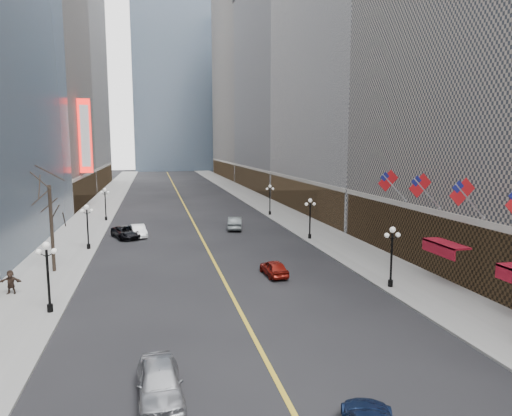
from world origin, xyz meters
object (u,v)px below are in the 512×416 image
streetlamp_east_3 (270,196)px  car_nb_mid (138,231)px  car_nb_far (126,232)px  streetlamp_west_1 (48,270)px  streetlamp_west_2 (87,222)px  car_sb_far (235,223)px  car_sb_mid (274,268)px  streetlamp_east_1 (392,250)px  car_nb_near (160,382)px  streetlamp_west_3 (105,201)px  streetlamp_east_2 (310,214)px

streetlamp_east_3 → car_nb_mid: (-18.88, -12.09, -2.20)m
streetlamp_east_3 → car_nb_far: bearing=-148.2°
streetlamp_west_1 → car_nb_mid: bearing=78.8°
streetlamp_west_2 → car_sb_far: (16.48, 8.05, -2.11)m
streetlamp_west_1 → car_sb_mid: streetlamp_west_1 is taller
streetlamp_east_1 → car_nb_near: size_ratio=0.98×
streetlamp_east_1 → car_sb_far: 27.09m
streetlamp_west_1 → streetlamp_west_3: bearing=90.0°
streetlamp_east_1 → streetlamp_east_2: 18.00m
car_nb_mid → car_nb_far: car_nb_mid is taller
streetlamp_west_1 → car_nb_mid: size_ratio=1.06×
streetlamp_west_3 → car_nb_far: (3.34, -12.57, -2.21)m
streetlamp_west_1 → car_sb_mid: 16.94m
car_nb_near → car_sb_mid: (9.38, 16.62, -0.13)m
car_sb_mid → car_nb_mid: bearing=-62.8°
car_nb_mid → car_sb_mid: (11.27, -18.80, -0.04)m
streetlamp_east_3 → streetlamp_west_1: same height
streetlamp_east_1 → streetlamp_west_3: bearing=123.2°
streetlamp_east_2 → streetlamp_west_3: 29.68m
streetlamp_west_2 → car_sb_far: size_ratio=0.94×
car_nb_mid → car_nb_far: bearing=-171.0°
streetlamp_west_2 → streetlamp_west_3: bearing=90.0°
streetlamp_west_3 → car_sb_mid: (15.99, -30.89, -2.25)m
streetlamp_west_3 → car_nb_near: streetlamp_west_3 is taller
streetlamp_east_1 → car_nb_mid: streetlamp_east_1 is taller
streetlamp_east_3 → car_nb_far: 23.95m
car_nb_near → car_sb_far: (9.87, 37.55, 0.01)m
streetlamp_west_1 → car_sb_far: size_ratio=0.94×
streetlamp_east_3 → car_nb_mid: 22.53m
streetlamp_west_3 → car_nb_far: 13.20m
streetlamp_east_3 → car_sb_mid: bearing=-103.8°
streetlamp_east_1 → streetlamp_west_3: 43.05m
streetlamp_east_2 → streetlamp_west_2: bearing=180.0°
streetlamp_west_3 → car_sb_far: streetlamp_west_3 is taller
streetlamp_east_1 → car_nb_mid: size_ratio=1.06×
car_sb_far → streetlamp_west_2: bearing=37.2°
streetlamp_east_2 → streetlamp_west_3: same height
car_nb_mid → car_sb_far: 11.95m
streetlamp_east_3 → car_sb_far: streetlamp_east_3 is taller
streetlamp_east_1 → streetlamp_east_3: same height
car_nb_far → streetlamp_east_2: bearing=-35.5°
streetlamp_east_2 → car_sb_far: bearing=131.5°
streetlamp_west_2 → streetlamp_east_2: bearing=0.0°
streetlamp_west_2 → car_nb_mid: size_ratio=1.06×
streetlamp_east_3 → streetlamp_west_2: size_ratio=1.00×
streetlamp_west_2 → car_nb_near: bearing=-77.4°
streetlamp_west_3 → car_sb_mid: 34.85m
streetlamp_west_2 → car_nb_mid: streetlamp_west_2 is taller
car_nb_near → car_sb_mid: size_ratio=1.20×
car_nb_near → car_nb_mid: (-1.89, 35.42, -0.09)m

